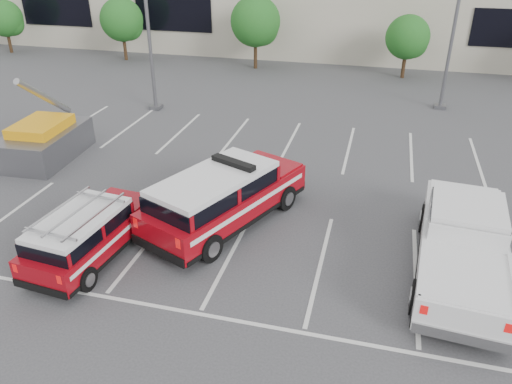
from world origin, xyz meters
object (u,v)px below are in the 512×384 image
at_px(ladder_suv, 90,237).
at_px(utility_rig, 40,142).
at_px(white_pickup, 462,250).
at_px(light_pole_mid, 457,8).
at_px(tree_left, 123,21).
at_px(light_pole_left, 146,9).
at_px(tree_far_left, 6,19).
at_px(tree_mid_left, 257,23).
at_px(fire_chief_suv, 224,201).
at_px(tree_mid_right, 409,39).

relative_size(ladder_suv, utility_rig, 1.04).
bearing_deg(white_pickup, light_pole_mid, 93.26).
relative_size(tree_left, light_pole_left, 0.43).
bearing_deg(light_pole_left, light_pole_mid, 14.93).
xyz_separation_m(tree_far_left, light_pole_left, (16.91, -10.05, 2.68)).
relative_size(tree_mid_left, fire_chief_suv, 0.75).
distance_m(light_pole_left, light_pole_mid, 15.52).
distance_m(tree_left, ladder_suv, 25.83).
bearing_deg(tree_mid_left, tree_far_left, -180.00).
relative_size(tree_far_left, tree_mid_left, 0.82).
bearing_deg(utility_rig, fire_chief_suv, -22.53).
xyz_separation_m(fire_chief_suv, ladder_suv, (-3.25, -2.80, -0.16)).
xyz_separation_m(light_pole_left, light_pole_mid, (15.00, 4.00, 0.00)).
height_order(tree_left, light_pole_left, light_pole_left).
xyz_separation_m(tree_left, utility_rig, (5.01, -17.36, -2.04)).
bearing_deg(utility_rig, tree_mid_right, 45.62).
bearing_deg(fire_chief_suv, tree_mid_left, 124.79).
distance_m(tree_left, fire_chief_suv, 25.01).
height_order(tree_left, fire_chief_suv, tree_left).
distance_m(tree_left, tree_mid_right, 20.00).
distance_m(light_pole_left, ladder_suv, 14.57).
height_order(light_pole_left, fire_chief_suv, light_pole_left).
distance_m(tree_left, utility_rig, 18.18).
xyz_separation_m(tree_mid_left, light_pole_left, (-3.09, -10.05, 2.14)).
height_order(tree_mid_left, ladder_suv, tree_mid_left).
distance_m(ladder_suv, utility_rig, 8.41).
xyz_separation_m(tree_far_left, fire_chief_suv, (24.19, -20.51, -1.63)).
height_order(fire_chief_suv, ladder_suv, fire_chief_suv).
height_order(tree_left, tree_mid_left, tree_mid_left).
bearing_deg(fire_chief_suv, tree_mid_right, 97.43).
relative_size(fire_chief_suv, ladder_suv, 1.39).
height_order(light_pole_mid, utility_rig, light_pole_mid).
relative_size(tree_mid_right, light_pole_left, 0.39).
bearing_deg(tree_mid_right, tree_far_left, 180.00).
distance_m(white_pickup, ladder_suv, 10.67).
distance_m(tree_far_left, utility_rig, 23.01).
relative_size(light_pole_mid, ladder_suv, 2.20).
distance_m(light_pole_left, white_pickup, 18.96).
relative_size(white_pickup, ladder_suv, 1.42).
bearing_deg(ladder_suv, tree_mid_right, 74.46).
distance_m(tree_mid_left, fire_chief_suv, 21.05).
distance_m(tree_mid_left, light_pole_mid, 13.53).
bearing_deg(light_pole_mid, tree_mid_left, 153.08).
relative_size(tree_mid_right, white_pickup, 0.61).
relative_size(light_pole_left, ladder_suv, 2.20).
relative_size(tree_mid_left, white_pickup, 0.74).
height_order(tree_mid_right, light_pole_mid, light_pole_mid).
height_order(tree_mid_left, light_pole_mid, light_pole_mid).
distance_m(tree_mid_right, ladder_suv, 25.07).
bearing_deg(tree_far_left, light_pole_left, -30.71).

